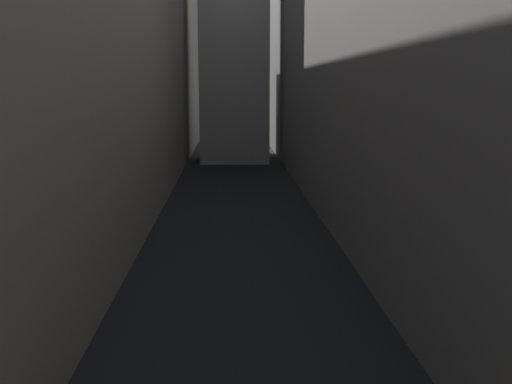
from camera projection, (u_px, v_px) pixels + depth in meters
name	position (u px, v px, depth m)	size (l,w,h in m)	color
ground_plane	(237.00, 202.00, 48.13)	(264.00, 264.00, 0.00)	black
building_block_left	(94.00, 49.00, 47.69)	(10.88, 108.00, 23.25)	gray
building_block_right	(397.00, 45.00, 48.62)	(14.14, 108.00, 23.93)	slate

